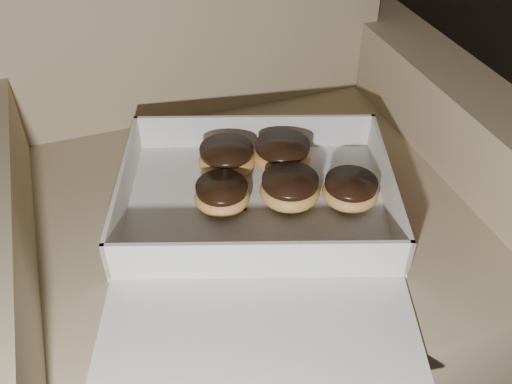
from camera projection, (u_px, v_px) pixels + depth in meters
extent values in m
cube|color=#937E5D|center=(247.00, 280.00, 1.02)|extent=(0.69, 0.69, 0.40)
cube|color=#937E5D|center=(19.00, 312.00, 0.88)|extent=(0.11, 0.69, 0.53)
cube|color=#937E5D|center=(435.00, 207.00, 1.07)|extent=(0.11, 0.69, 0.53)
cube|color=silver|center=(256.00, 204.00, 0.87)|extent=(0.47, 0.41, 0.01)
cube|color=silver|center=(255.00, 131.00, 0.96)|extent=(0.38, 0.13, 0.06)
cube|color=silver|center=(258.00, 259.00, 0.74)|extent=(0.38, 0.13, 0.06)
cube|color=silver|center=(124.00, 188.00, 0.85)|extent=(0.10, 0.29, 0.06)
cube|color=silver|center=(387.00, 186.00, 0.85)|extent=(0.10, 0.29, 0.06)
cube|color=#C14D6E|center=(390.00, 186.00, 0.85)|extent=(0.09, 0.28, 0.05)
cube|color=silver|center=(259.00, 331.00, 0.69)|extent=(0.42, 0.28, 0.01)
ellipsoid|color=#E39F4F|center=(350.00, 192.00, 0.85)|extent=(0.08, 0.08, 0.04)
cylinder|color=black|center=(351.00, 183.00, 0.84)|extent=(0.08, 0.08, 0.01)
ellipsoid|color=#E39F4F|center=(282.00, 156.00, 0.92)|extent=(0.09, 0.09, 0.05)
cylinder|color=black|center=(283.00, 146.00, 0.91)|extent=(0.09, 0.09, 0.01)
ellipsoid|color=#E39F4F|center=(222.00, 196.00, 0.85)|extent=(0.08, 0.08, 0.04)
cylinder|color=black|center=(222.00, 187.00, 0.84)|extent=(0.08, 0.08, 0.01)
ellipsoid|color=#E39F4F|center=(290.00, 191.00, 0.85)|extent=(0.09, 0.09, 0.04)
cylinder|color=black|center=(290.00, 181.00, 0.84)|extent=(0.08, 0.08, 0.01)
ellipsoid|color=#E39F4F|center=(227.00, 160.00, 0.91)|extent=(0.09, 0.09, 0.04)
cylinder|color=black|center=(227.00, 150.00, 0.90)|extent=(0.09, 0.09, 0.01)
ellipsoid|color=black|center=(245.00, 209.00, 0.85)|extent=(0.01, 0.01, 0.00)
ellipsoid|color=black|center=(227.00, 251.00, 0.79)|extent=(0.01, 0.01, 0.00)
ellipsoid|color=black|center=(265.00, 257.00, 0.78)|extent=(0.01, 0.01, 0.00)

